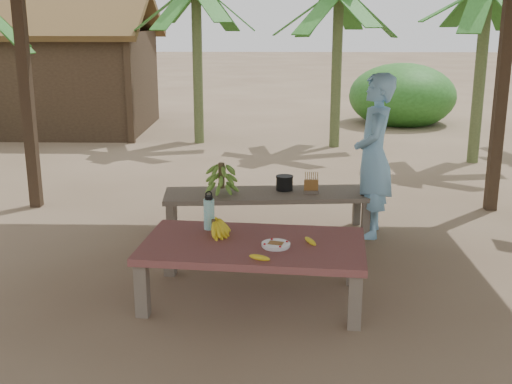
{
  "coord_description": "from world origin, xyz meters",
  "views": [
    {
      "loc": [
        0.12,
        -5.29,
        2.26
      ],
      "look_at": [
        -0.01,
        0.09,
        0.8
      ],
      "focal_mm": 45.0,
      "sensor_mm": 36.0,
      "label": 1
    }
  ],
  "objects_px": {
    "cooking_pot": "(284,183)",
    "woman": "(374,156)",
    "work_table": "(253,250)",
    "ripe_banana_bunch": "(214,227)",
    "bench": "(267,198)",
    "plate": "(276,245)",
    "water_flask": "(209,213)"
  },
  "relations": [
    {
      "from": "bench",
      "to": "cooking_pot",
      "type": "xyz_separation_m",
      "value": [
        0.19,
        0.11,
        0.13
      ]
    },
    {
      "from": "ripe_banana_bunch",
      "to": "plate",
      "type": "bearing_deg",
      "value": -26.37
    },
    {
      "from": "cooking_pot",
      "to": "woman",
      "type": "relative_size",
      "value": 0.1
    },
    {
      "from": "water_flask",
      "to": "cooking_pot",
      "type": "xyz_separation_m",
      "value": [
        0.68,
        1.5,
        -0.12
      ]
    },
    {
      "from": "bench",
      "to": "cooking_pot",
      "type": "relative_size",
      "value": 12.47
    },
    {
      "from": "plate",
      "to": "woman",
      "type": "height_order",
      "value": "woman"
    },
    {
      "from": "plate",
      "to": "cooking_pot",
      "type": "xyz_separation_m",
      "value": [
        0.1,
        1.94,
        0.01
      ]
    },
    {
      "from": "plate",
      "to": "woman",
      "type": "xyz_separation_m",
      "value": [
        1.03,
        1.8,
        0.35
      ]
    },
    {
      "from": "ripe_banana_bunch",
      "to": "work_table",
      "type": "bearing_deg",
      "value": -23.97
    },
    {
      "from": "ripe_banana_bunch",
      "to": "plate",
      "type": "height_order",
      "value": "ripe_banana_bunch"
    },
    {
      "from": "work_table",
      "to": "plate",
      "type": "distance_m",
      "value": 0.23
    },
    {
      "from": "ripe_banana_bunch",
      "to": "cooking_pot",
      "type": "distance_m",
      "value": 1.8
    },
    {
      "from": "work_table",
      "to": "plate",
      "type": "relative_size",
      "value": 8.17
    },
    {
      "from": "cooking_pot",
      "to": "woman",
      "type": "bearing_deg",
      "value": -8.93
    },
    {
      "from": "work_table",
      "to": "ripe_banana_bunch",
      "type": "relative_size",
      "value": 7.27
    },
    {
      "from": "water_flask",
      "to": "cooking_pot",
      "type": "relative_size",
      "value": 1.9
    },
    {
      "from": "plate",
      "to": "cooking_pot",
      "type": "height_order",
      "value": "cooking_pot"
    },
    {
      "from": "work_table",
      "to": "ripe_banana_bunch",
      "type": "xyz_separation_m",
      "value": [
        -0.34,
        0.15,
        0.14
      ]
    },
    {
      "from": "water_flask",
      "to": "cooking_pot",
      "type": "distance_m",
      "value": 1.65
    },
    {
      "from": "ripe_banana_bunch",
      "to": "cooking_pot",
      "type": "xyz_separation_m",
      "value": [
        0.62,
        1.68,
        -0.05
      ]
    },
    {
      "from": "plate",
      "to": "cooking_pot",
      "type": "distance_m",
      "value": 1.94
    },
    {
      "from": "work_table",
      "to": "ripe_banana_bunch",
      "type": "distance_m",
      "value": 0.4
    },
    {
      "from": "ripe_banana_bunch",
      "to": "water_flask",
      "type": "relative_size",
      "value": 0.77
    },
    {
      "from": "bench",
      "to": "plate",
      "type": "height_order",
      "value": "plate"
    },
    {
      "from": "cooking_pot",
      "to": "plate",
      "type": "bearing_deg",
      "value": -93.09
    },
    {
      "from": "woman",
      "to": "work_table",
      "type": "bearing_deg",
      "value": -27.07
    },
    {
      "from": "bench",
      "to": "cooking_pot",
      "type": "bearing_deg",
      "value": 25.7
    },
    {
      "from": "cooking_pot",
      "to": "work_table",
      "type": "bearing_deg",
      "value": -98.87
    },
    {
      "from": "bench",
      "to": "cooking_pot",
      "type": "height_order",
      "value": "cooking_pot"
    },
    {
      "from": "ripe_banana_bunch",
      "to": "water_flask",
      "type": "distance_m",
      "value": 0.2
    },
    {
      "from": "work_table",
      "to": "woman",
      "type": "relative_size",
      "value": 1.1
    },
    {
      "from": "work_table",
      "to": "bench",
      "type": "xyz_separation_m",
      "value": [
        0.1,
        1.73,
        -0.04
      ]
    }
  ]
}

